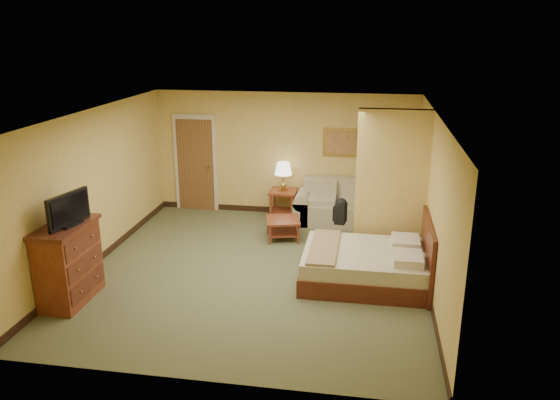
% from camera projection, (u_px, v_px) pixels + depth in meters
% --- Properties ---
extents(floor, '(6.00, 6.00, 0.00)m').
position_uv_depth(floor, '(256.00, 271.00, 9.06)').
color(floor, '#555A3A').
rests_on(floor, ground).
extents(ceiling, '(6.00, 6.00, 0.00)m').
position_uv_depth(ceiling, '(254.00, 114.00, 8.27)').
color(ceiling, white).
rests_on(ceiling, back_wall).
extents(back_wall, '(5.50, 0.02, 2.60)m').
position_uv_depth(back_wall, '(285.00, 154.00, 11.49)').
color(back_wall, '#D7B65C').
rests_on(back_wall, floor).
extents(left_wall, '(0.02, 6.00, 2.60)m').
position_uv_depth(left_wall, '(94.00, 188.00, 9.09)').
color(left_wall, '#D7B65C').
rests_on(left_wall, floor).
extents(right_wall, '(0.02, 6.00, 2.60)m').
position_uv_depth(right_wall, '(433.00, 205.00, 8.24)').
color(right_wall, '#D7B65C').
rests_on(right_wall, floor).
extents(partition, '(1.20, 0.15, 2.60)m').
position_uv_depth(partition, '(391.00, 186.00, 9.20)').
color(partition, '#D7B65C').
rests_on(partition, floor).
extents(door, '(0.94, 0.16, 2.10)m').
position_uv_depth(door, '(196.00, 164.00, 11.84)').
color(door, beige).
rests_on(door, floor).
extents(baseboard, '(5.50, 0.02, 0.12)m').
position_uv_depth(baseboard, '(284.00, 210.00, 11.85)').
color(baseboard, black).
rests_on(baseboard, floor).
extents(loveseat, '(1.76, 0.82, 0.89)m').
position_uv_depth(loveseat, '(338.00, 209.00, 11.21)').
color(loveseat, tan).
rests_on(loveseat, floor).
extents(side_table, '(0.56, 0.56, 0.61)m').
position_uv_depth(side_table, '(283.00, 200.00, 11.42)').
color(side_table, maroon).
rests_on(side_table, floor).
extents(table_lamp, '(0.36, 0.36, 0.60)m').
position_uv_depth(table_lamp, '(283.00, 169.00, 11.22)').
color(table_lamp, '#A77E3D').
rests_on(table_lamp, side_table).
extents(coffee_table, '(0.75, 0.75, 0.40)m').
position_uv_depth(coffee_table, '(283.00, 225.00, 10.34)').
color(coffee_table, maroon).
rests_on(coffee_table, floor).
extents(wall_picture, '(0.75, 0.04, 0.58)m').
position_uv_depth(wall_picture, '(341.00, 143.00, 11.19)').
color(wall_picture, '#B78E3F').
rests_on(wall_picture, back_wall).
extents(dresser, '(0.58, 1.11, 1.18)m').
position_uv_depth(dresser, '(69.00, 263.00, 7.91)').
color(dresser, maroon).
rests_on(dresser, floor).
extents(tv, '(0.26, 0.77, 0.48)m').
position_uv_depth(tv, '(69.00, 210.00, 7.65)').
color(tv, black).
rests_on(tv, dresser).
extents(bed, '(1.95, 1.64, 1.06)m').
position_uv_depth(bed, '(368.00, 265.00, 8.59)').
color(bed, '#4A1B11').
rests_on(bed, floor).
extents(backpack, '(0.22, 0.29, 0.46)m').
position_uv_depth(backpack, '(341.00, 210.00, 9.69)').
color(backpack, black).
rests_on(backpack, bed).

